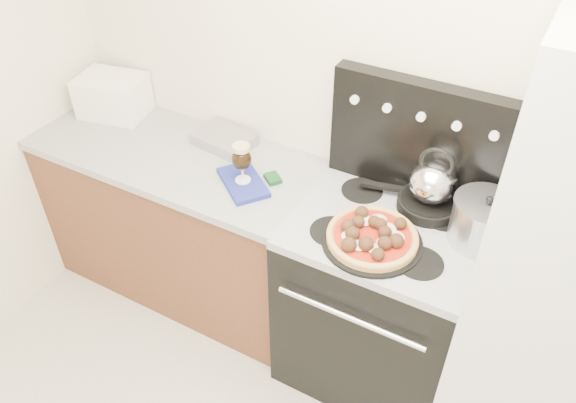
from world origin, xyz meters
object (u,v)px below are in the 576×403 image
Objects in this scene: toaster_oven at (113,96)px; oven_mitt at (243,182)px; pizza at (372,235)px; stock_pot at (483,223)px; fridge at (576,286)px; skillet at (428,204)px; beer_glass at (242,163)px; base_cabinet at (185,224)px; pizza_pan at (372,241)px; stove_body at (377,303)px; tea_kettle at (433,179)px.

oven_mitt is (0.92, -0.20, -0.09)m from toaster_oven.
pizza is 0.42m from stock_pot.
fridge reaches higher than skillet.
beer_glass reaches higher than skillet.
beer_glass is at bearing -173.09° from stock_pot.
toaster_oven is at bearing 177.63° from stock_pot.
pizza is at bearing -149.06° from stock_pot.
base_cabinet is 1.20m from pizza_pan.
pizza_pan is (0.65, -0.09, -0.09)m from beer_glass.
pizza reaches higher than base_cabinet.
pizza is 1.36× the size of skillet.
oven_mitt is 0.70× the size of pizza_pan.
toaster_oven is at bearing 164.17° from base_cabinet.
stove_body is 2.24× the size of pizza_pan.
stove_body is 0.82m from oven_mitt.
base_cabinet is at bearing 171.79° from pizza_pan.
tea_kettle reaches higher than base_cabinet.
fridge reaches higher than base_cabinet.
tea_kettle is at bearing 15.26° from beer_glass.
stove_body is at bearing 177.95° from fridge.
pizza_pan is at bearing -8.14° from beer_glass.
base_cabinet is 1.32m from skillet.
stock_pot reaches higher than base_cabinet.
beer_glass is 0.73× the size of skillet.
oven_mitt is at bearing -173.09° from stock_pot.
pizza_pan is at bearing 0.00° from pizza.
oven_mitt is 1.02m from stock_pot.
tea_kettle is (0.77, 0.21, 0.16)m from oven_mitt.
pizza_pan is (1.57, -0.30, -0.08)m from toaster_oven.
skillet is (0.77, 0.21, 0.03)m from oven_mitt.
toaster_oven is 0.93× the size of pizza.
oven_mitt is at bearing 0.00° from beer_glass.
tea_kettle is at bearing 67.62° from pizza_pan.
beer_glass is 0.53× the size of pizza.
pizza_pan is at bearing -98.63° from stove_body.
beer_glass reaches higher than pizza.
oven_mitt is at bearing 171.86° from pizza_pan.
toaster_oven is at bearing 174.14° from stove_body.
toaster_oven reaches higher than oven_mitt.
pizza is (0.65, -0.09, 0.05)m from oven_mitt.
stock_pot is (0.23, -0.09, -0.06)m from tea_kettle.
skillet is at bearing 15.26° from beer_glass.
pizza_pan is (-0.72, -0.11, -0.02)m from fridge.
fridge is at bearing 0.57° from oven_mitt.
tea_kettle is (-0.59, 0.20, 0.12)m from fridge.
stock_pot is at bearing 6.91° from beer_glass.
base_cabinet is 0.65m from oven_mitt.
pizza is at bearing -8.21° from base_cabinet.
oven_mitt is at bearing -149.41° from tea_kettle.
stove_body is at bearing 3.31° from oven_mitt.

